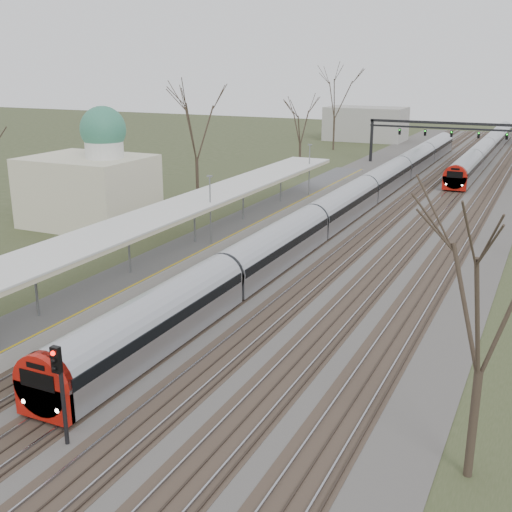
{
  "coord_description": "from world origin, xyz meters",
  "views": [
    {
      "loc": [
        14.52,
        -5.27,
        13.71
      ],
      "look_at": [
        -2.03,
        29.7,
        2.0
      ],
      "focal_mm": 45.0,
      "sensor_mm": 36.0,
      "label": 1
    }
  ],
  "objects": [
    {
      "name": "dome_building",
      "position": [
        -21.71,
        38.0,
        3.72
      ],
      "size": [
        10.0,
        8.0,
        10.3
      ],
      "color": "beige",
      "rests_on": "ground"
    },
    {
      "name": "train_far",
      "position": [
        4.5,
        96.26,
        1.48
      ],
      "size": [
        2.62,
        60.21,
        3.05
      ],
      "color": "#B8BBC3",
      "rests_on": "ground"
    },
    {
      "name": "signal_post",
      "position": [
        -0.75,
        10.48,
        2.72
      ],
      "size": [
        0.35,
        0.45,
        4.1
      ],
      "color": "black",
      "rests_on": "ground"
    },
    {
      "name": "track_bed",
      "position": [
        0.26,
        55.0,
        0.06
      ],
      "size": [
        24.0,
        160.0,
        0.22
      ],
      "color": "#474442",
      "rests_on": "ground"
    },
    {
      "name": "canopy",
      "position": [
        -9.05,
        32.99,
        3.93
      ],
      "size": [
        4.1,
        50.0,
        3.11
      ],
      "color": "slate",
      "rests_on": "platform"
    },
    {
      "name": "train_near",
      "position": [
        -2.5,
        56.01,
        1.48
      ],
      "size": [
        2.62,
        90.21,
        3.05
      ],
      "color": "#B8BBC3",
      "rests_on": "ground"
    },
    {
      "name": "signal_gantry",
      "position": [
        0.29,
        84.99,
        4.91
      ],
      "size": [
        21.0,
        0.59,
        6.08
      ],
      "color": "black",
      "rests_on": "ground"
    },
    {
      "name": "platform",
      "position": [
        -9.05,
        37.5,
        0.5
      ],
      "size": [
        3.5,
        69.0,
        1.0
      ],
      "primitive_type": "cube",
      "color": "#9E9B93",
      "rests_on": "ground"
    },
    {
      "name": "tree_east_near",
      "position": [
        13.0,
        15.0,
        6.55
      ],
      "size": [
        4.5,
        4.5,
        9.27
      ],
      "color": "#2D231C",
      "rests_on": "ground"
    },
    {
      "name": "tree_west_far",
      "position": [
        -17.0,
        48.0,
        8.02
      ],
      "size": [
        5.5,
        5.5,
        11.33
      ],
      "color": "#2D231C",
      "rests_on": "ground"
    }
  ]
}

